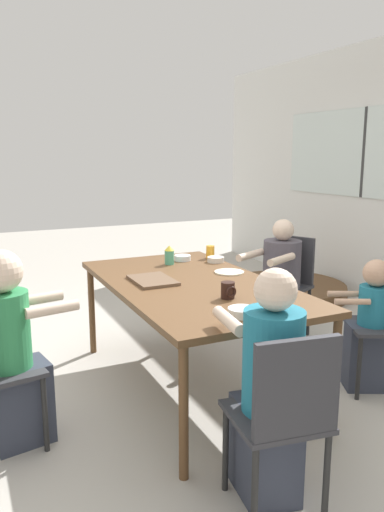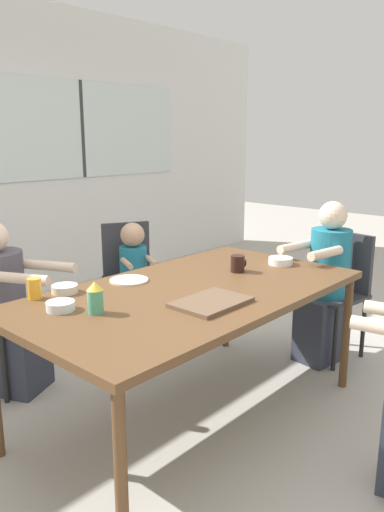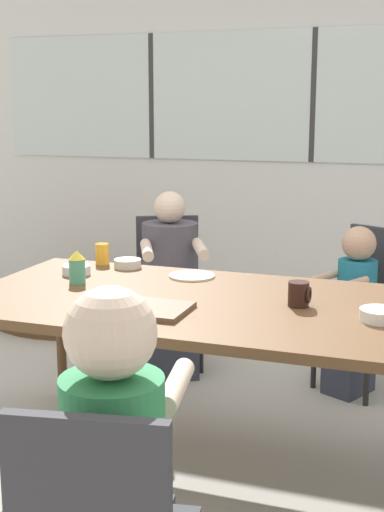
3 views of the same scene
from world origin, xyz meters
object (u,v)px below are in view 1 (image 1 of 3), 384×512
(person_man_teal_shirt, at_px, (279,287))
(bowl_cereal, at_px, (182,258))
(chair_for_man_teal_shirt, at_px, (289,277))
(person_man_blue_shirt, at_px, (13,354))
(folded_table_stack, at_px, (286,290))
(bowl_fruit, at_px, (242,312))
(person_woman_green_shirt, at_px, (269,396))
(bowl_white_shallow, at_px, (216,259))
(person_toddler, at_px, (369,328))
(sippy_cup, at_px, (169,255))
(juice_glass, at_px, (210,252))
(chair_for_woman_green_shirt, at_px, (285,410))
(coffee_mug, at_px, (228,290))

(person_man_teal_shirt, bearing_deg, bowl_cereal, 54.60)
(chair_for_man_teal_shirt, xyz_separation_m, person_man_blue_shirt, (0.80, -2.42, 0.00))
(folded_table_stack, bearing_deg, bowl_fruit, -40.58)
(person_man_teal_shirt, bearing_deg, person_woman_green_shirt, 118.23)
(bowl_white_shallow, height_order, bowl_cereal, bowl_cereal)
(person_man_teal_shirt, xyz_separation_m, bowl_white_shallow, (0.02, -0.64, 0.31))
(bowl_fruit, bearing_deg, person_toddler, 101.03)
(person_toddler, height_order, folded_table_stack, person_toddler)
(bowl_fruit, bearing_deg, person_man_blue_shirt, -116.15)
(sippy_cup, relative_size, juice_glass, 1.43)
(person_woman_green_shirt, bearing_deg, bowl_cereal, 86.07)
(person_man_teal_shirt, bearing_deg, person_toddler, 154.65)
(person_woman_green_shirt, height_order, bowl_white_shallow, person_woman_green_shirt)
(bowl_white_shallow, bearing_deg, chair_for_man_teal_shirt, 96.67)
(chair_for_woman_green_shirt, distance_m, coffee_mug, 0.98)
(bowl_cereal, bearing_deg, bowl_fruit, -11.67)
(person_woman_green_shirt, relative_size, juice_glass, 10.75)
(person_toddler, bearing_deg, bowl_fruit, 127.59)
(chair_for_woman_green_shirt, height_order, person_man_blue_shirt, person_man_blue_shirt)
(person_toddler, relative_size, bowl_white_shallow, 6.81)
(person_man_teal_shirt, height_order, person_toddler, person_man_teal_shirt)
(chair_for_man_teal_shirt, xyz_separation_m, bowl_cereal, (-0.08, -1.01, 0.25))
(person_man_blue_shirt, xyz_separation_m, bowl_cereal, (-0.88, 1.41, 0.25))
(chair_for_man_teal_shirt, height_order, sippy_cup, sippy_cup)
(person_man_teal_shirt, height_order, juice_glass, person_man_teal_shirt)
(person_woman_green_shirt, relative_size, sippy_cup, 7.49)
(person_man_blue_shirt, bearing_deg, bowl_cereal, 111.56)
(person_woman_green_shirt, xyz_separation_m, sippy_cup, (-1.77, 0.25, 0.32))
(person_woman_green_shirt, relative_size, bowl_fruit, 7.43)
(juice_glass, bearing_deg, person_toddler, 27.04)
(bowl_white_shallow, bearing_deg, chair_for_woman_green_shirt, -19.14)
(person_toddler, relative_size, sippy_cup, 6.11)
(coffee_mug, xyz_separation_m, bowl_fruit, (0.32, -0.10, -0.03))
(chair_for_man_teal_shirt, relative_size, coffee_mug, 8.86)
(coffee_mug, xyz_separation_m, juice_glass, (-1.09, 0.45, 0.00))
(person_woman_green_shirt, distance_m, folded_table_stack, 3.52)
(juice_glass, height_order, folded_table_stack, juice_glass)
(coffee_mug, distance_m, bowl_white_shallow, 1.03)
(person_toddler, xyz_separation_m, juice_glass, (-1.19, -0.61, 0.37))
(person_man_teal_shirt, bearing_deg, juice_glass, 51.97)
(chair_for_woman_green_shirt, height_order, coffee_mug, chair_for_woman_green_shirt)
(chair_for_man_teal_shirt, height_order, person_woman_green_shirt, person_woman_green_shirt)
(folded_table_stack, bearing_deg, sippy_cup, -61.58)
(person_woman_green_shirt, distance_m, bowl_fruit, 0.51)
(juice_glass, bearing_deg, person_woman_green_shirt, -19.40)
(chair_for_woman_green_shirt, relative_size, chair_for_man_teal_shirt, 1.00)
(chair_for_woman_green_shirt, distance_m, bowl_fruit, 0.65)
(person_man_blue_shirt, bearing_deg, sippy_cup, 111.78)
(sippy_cup, bearing_deg, bowl_white_shallow, 77.69)
(juice_glass, distance_m, bowl_fruit, 1.51)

